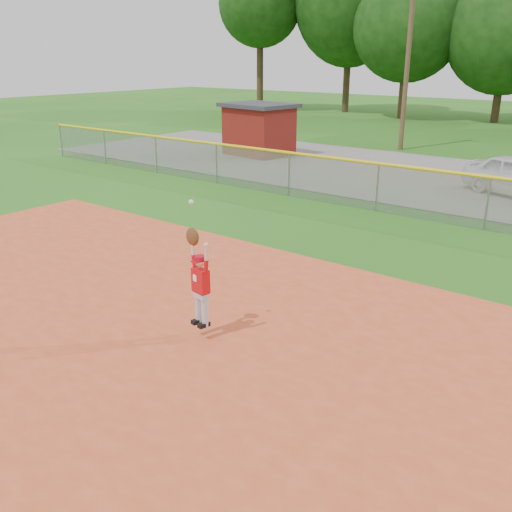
{
  "coord_description": "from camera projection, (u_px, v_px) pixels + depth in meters",
  "views": [
    {
      "loc": [
        4.39,
        -5.97,
        4.63
      ],
      "look_at": [
        -1.77,
        1.9,
        1.1
      ],
      "focal_mm": 40.0,
      "sensor_mm": 36.0,
      "label": 1
    }
  ],
  "objects": [
    {
      "name": "clay_infield",
      "position": [
        109.0,
        497.0,
        6.3
      ],
      "size": [
        24.0,
        16.0,
        0.04
      ],
      "primitive_type": "cube",
      "color": "#C54523",
      "rests_on": "ground"
    },
    {
      "name": "utility_shed",
      "position": [
        259.0,
        129.0,
        27.47
      ],
      "size": [
        3.61,
        2.98,
        2.47
      ],
      "color": "#61130D",
      "rests_on": "ground"
    },
    {
      "name": "outfield_fence",
      "position": [
        488.0,
        199.0,
        15.66
      ],
      "size": [
        40.06,
        0.1,
        1.55
      ],
      "color": "gray",
      "rests_on": "ground"
    },
    {
      "name": "ballplayer",
      "position": [
        199.0,
        279.0,
        9.5
      ],
      "size": [
        0.56,
        0.28,
        2.16
      ],
      "color": "silver",
      "rests_on": "ground"
    },
    {
      "name": "ground",
      "position": [
        271.0,
        383.0,
        8.53
      ],
      "size": [
        120.0,
        120.0,
        0.0
      ],
      "primitive_type": "plane",
      "color": "#255D15",
      "rests_on": "ground"
    }
  ]
}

